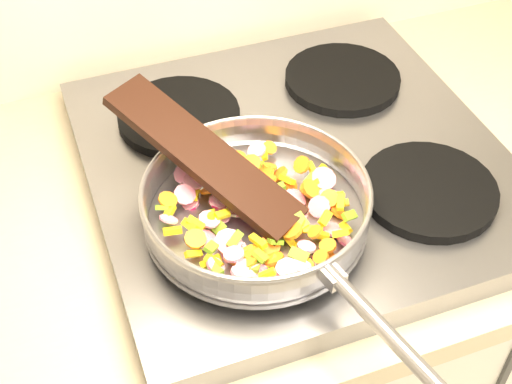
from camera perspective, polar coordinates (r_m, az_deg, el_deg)
name	(u,v)px	position (r m, az deg, el deg)	size (l,w,h in m)	color
cooktop	(296,165)	(1.07, 3.23, 2.17)	(0.60, 0.60, 0.04)	#939399
grate_fl	(239,243)	(0.92, -1.38, -4.12)	(0.19, 0.19, 0.02)	black
grate_fr	(429,190)	(1.02, 13.67, 0.13)	(0.19, 0.19, 0.02)	black
grate_bl	(179,116)	(1.12, -6.18, 6.08)	(0.19, 0.19, 0.02)	black
grate_br	(342,79)	(1.20, 6.93, 8.98)	(0.19, 0.19, 0.02)	black
saute_pan	(257,203)	(0.92, 0.09, -0.92)	(0.34, 0.50, 0.06)	#9E9EA5
vegetable_heap	(264,216)	(0.92, 0.67, -1.92)	(0.26, 0.26, 0.05)	orange
wooden_spatula	(204,155)	(0.93, -4.21, 2.93)	(0.30, 0.07, 0.01)	black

